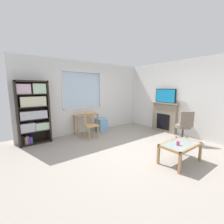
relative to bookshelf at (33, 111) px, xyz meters
name	(u,v)px	position (x,y,z in m)	size (l,w,h in m)	color
ground	(131,152)	(1.95, -2.27, -1.04)	(6.02, 6.03, 0.02)	#9E9389
wall_back_with_window	(87,98)	(1.97, 0.24, 0.28)	(5.02, 0.15, 2.69)	silver
wall_right	(183,98)	(4.52, -2.27, 0.32)	(0.12, 5.23, 2.69)	silver
bookshelf	(33,111)	(0.00, 0.00, 0.00)	(0.90, 0.38, 1.93)	black
desk_under_window	(86,118)	(1.73, -0.11, -0.43)	(0.92, 0.40, 0.74)	#A37547
wooden_chair	(91,125)	(1.65, -0.62, -0.56)	(0.44, 0.42, 0.90)	tan
plastic_drawer_unit	(102,124)	(2.44, -0.06, -0.78)	(0.35, 0.40, 0.49)	#72ADDB
fireplace	(164,117)	(4.36, -1.66, -0.45)	(0.26, 1.11, 1.14)	gray
tv	(165,96)	(4.34, -1.66, 0.38)	(0.06, 0.85, 0.53)	black
office_chair	(184,125)	(3.85, -2.73, -0.47)	(0.62, 0.61, 1.00)	#7A6B5B
coffee_table	(180,146)	(2.44, -3.39, -0.64)	(0.96, 0.56, 0.46)	#8C9E99
sippy_cup	(178,143)	(2.30, -3.40, -0.53)	(0.07, 0.07, 0.09)	#DB3D84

